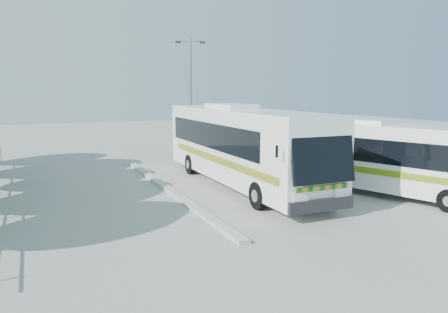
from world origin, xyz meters
name	(u,v)px	position (x,y,z in m)	size (l,w,h in m)	color
ground	(231,196)	(0.00, 0.00, 0.00)	(100.00, 100.00, 0.00)	#969691
kerb_divider	(169,190)	(-2.30, 2.00, 0.07)	(0.40, 16.00, 0.15)	#B2B2AD
coach_main	(240,144)	(1.34, 1.79, 2.08)	(2.98, 13.72, 3.80)	white
coach_adjacent	(377,155)	(6.41, -2.19, 1.74)	(5.91, 11.58, 3.18)	white
lamppost	(191,94)	(2.00, 10.74, 4.49)	(1.95, 0.74, 8.14)	gray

